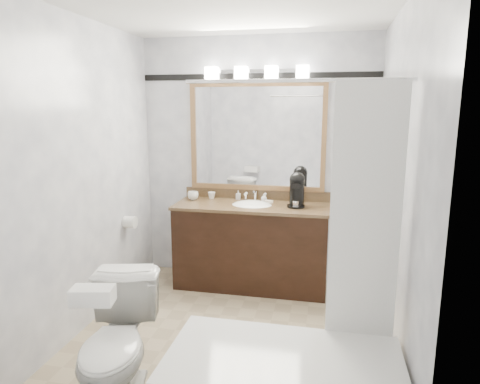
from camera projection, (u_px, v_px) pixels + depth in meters
The scene contains 15 objects.
room at pixel (228, 183), 3.18m from camera, with size 2.42×2.62×2.52m.
vanity at pixel (252, 244), 4.32m from camera, with size 1.53×0.58×0.97m.
mirror at pixel (257, 137), 4.36m from camera, with size 1.40×0.04×1.10m.
vanity_light_bar at pixel (256, 72), 4.18m from camera, with size 1.02×0.14×0.12m.
accent_stripe at pixel (257, 76), 4.25m from camera, with size 2.40×0.01×0.06m, color black.
bathtub at pixel (287, 383), 2.40m from camera, with size 1.30×0.75×1.96m.
tp_roll at pixel (130, 222), 4.16m from camera, with size 0.12×0.12×0.11m, color white.
toilet at pixel (117, 346), 2.59m from camera, with size 0.43×0.75×0.77m, color white.
tissue_box at pixel (93, 295), 2.29m from camera, with size 0.22×0.12×0.09m, color white.
coffee_maker at pixel (297, 189), 4.14m from camera, with size 0.17×0.22×0.33m.
cup_left at pixel (193, 196), 4.44m from camera, with size 0.11×0.11×0.09m, color white.
cup_right at pixel (212, 195), 4.49m from camera, with size 0.08×0.08×0.07m, color white.
soap_bottle_a at pixel (238, 195), 4.46m from camera, with size 0.04×0.04×0.09m, color white.
soap_bottle_b at pixel (264, 198), 4.37m from camera, with size 0.06×0.06×0.08m, color white.
soap_bar at pixel (269, 202), 4.31m from camera, with size 0.08×0.05×0.02m, color beige.
Camera 1 is at (0.73, -3.05, 1.81)m, focal length 32.00 mm.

